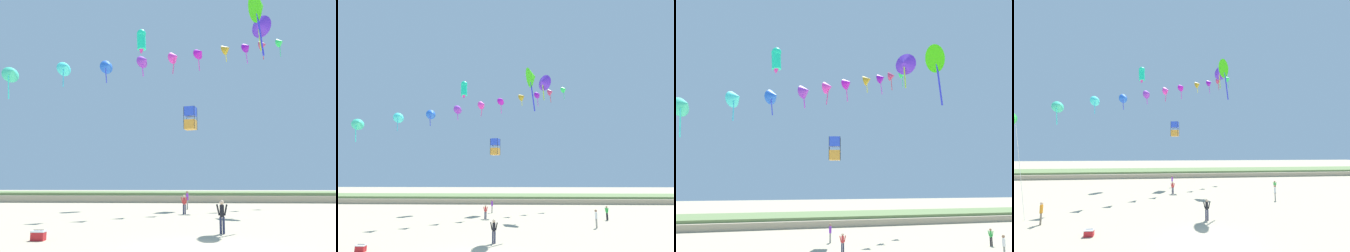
# 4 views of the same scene
# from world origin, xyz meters

# --- Properties ---
(ground_plane) EXTENTS (240.00, 240.00, 0.00)m
(ground_plane) POSITION_xyz_m (0.00, 0.00, 0.00)
(ground_plane) COLOR tan
(dune_ridge) EXTENTS (120.00, 12.42, 1.26)m
(dune_ridge) POSITION_xyz_m (0.00, 38.26, 0.63)
(dune_ridge) COLOR tan
(dune_ridge) RESTS_ON ground
(person_near_left) EXTENTS (0.32, 0.56, 1.66)m
(person_near_left) POSITION_xyz_m (-11.36, 4.62, 0.96)
(person_near_left) COLOR #726656
(person_near_left) RESTS_ON ground
(person_near_right) EXTENTS (0.32, 0.49, 1.51)m
(person_near_right) POSITION_xyz_m (12.72, 15.06, 0.87)
(person_near_right) COLOR black
(person_near_right) RESTS_ON ground
(person_mid_center) EXTENTS (0.57, 0.22, 1.63)m
(person_mid_center) POSITION_xyz_m (1.04, 4.27, 0.94)
(person_mid_center) COLOR #282D4C
(person_mid_center) RESTS_ON ground
(person_far_left) EXTENTS (0.54, 0.21, 1.54)m
(person_far_left) POSITION_xyz_m (-0.79, 15.55, 0.89)
(person_far_left) COLOR #282D4C
(person_far_left) RESTS_ON ground
(person_far_right) EXTENTS (0.24, 0.61, 1.74)m
(person_far_right) POSITION_xyz_m (-0.48, 20.78, 1.01)
(person_far_right) COLOR gray
(person_far_right) RESTS_ON ground
(person_far_center) EXTENTS (0.37, 0.54, 1.66)m
(person_far_center) POSITION_xyz_m (10.13, 10.37, 0.96)
(person_far_center) COLOR gray
(person_far_center) RESTS_ON ground
(kite_banner_string) EXTENTS (27.39, 24.61, 20.53)m
(kite_banner_string) POSITION_xyz_m (-1.56, 17.31, 14.02)
(kite_banner_string) COLOR green
(large_kite_low_lead) EXTENTS (1.51, 1.51, 2.95)m
(large_kite_low_lead) POSITION_xyz_m (-5.59, 24.96, 18.79)
(large_kite_low_lead) COLOR #19F1B3
(large_kite_mid_trail) EXTENTS (1.37, 1.37, 2.25)m
(large_kite_mid_trail) POSITION_xyz_m (-0.11, 20.67, 8.80)
(large_kite_mid_trail) COLOR gold
(large_kite_high_solo) EXTENTS (1.43, 2.15, 4.49)m
(large_kite_high_solo) POSITION_xyz_m (4.34, 8.78, 14.21)
(large_kite_high_solo) COLOR #3DEA0E
(large_kite_outer_drift) EXTENTS (2.01, 2.09, 3.63)m
(large_kite_outer_drift) POSITION_xyz_m (6.52, 18.50, 17.36)
(large_kite_outer_drift) COLOR #622EE1
(beach_cooler) EXTENTS (0.58, 0.41, 0.46)m
(beach_cooler) POSITION_xyz_m (-7.17, 1.88, 0.21)
(beach_cooler) COLOR red
(beach_cooler) RESTS_ON ground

